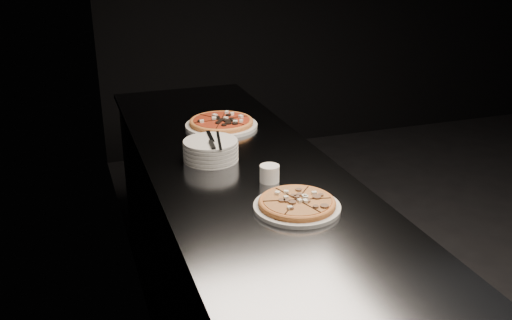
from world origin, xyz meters
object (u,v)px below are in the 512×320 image
object	(u,v)px
pizza_tomato	(221,123)
plate_stack	(211,150)
counter	(240,259)
pizza_mushroom	(297,204)
ramekin	(270,173)
cutlery	(214,141)

from	to	relation	value
pizza_tomato	plate_stack	world-z (taller)	plate_stack
counter	pizza_tomato	xyz separation A→B (m)	(0.05, 0.44, 0.48)
pizza_mushroom	pizza_tomato	size ratio (longest dim) A/B	0.91
counter	pizza_mushroom	distance (m)	0.67
ramekin	pizza_tomato	bearing A→B (deg)	89.59
counter	pizza_tomato	distance (m)	0.66
pizza_tomato	ramekin	distance (m)	0.67
pizza_mushroom	ramekin	distance (m)	0.24
pizza_mushroom	ramekin	bearing A→B (deg)	92.05
counter	pizza_tomato	size ratio (longest dim) A/B	7.08
counter	cutlery	bearing A→B (deg)	156.34
cutlery	ramekin	distance (m)	0.31
cutlery	ramekin	bearing A→B (deg)	-56.15
cutlery	ramekin	size ratio (longest dim) A/B	3.15
counter	plate_stack	world-z (taller)	plate_stack
cutlery	ramekin	xyz separation A→B (m)	(0.14, -0.27, -0.05)
pizza_mushroom	pizza_tomato	distance (m)	0.92
counter	cutlery	world-z (taller)	cutlery
plate_stack	counter	bearing A→B (deg)	-29.60
pizza_mushroom	ramekin	size ratio (longest dim) A/B	4.27
plate_stack	cutlery	size ratio (longest dim) A/B	0.96
plate_stack	ramekin	bearing A→B (deg)	-62.25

